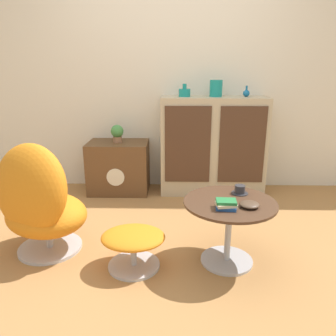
# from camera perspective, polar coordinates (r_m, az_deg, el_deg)

# --- Properties ---
(ground_plane) EXTENTS (12.00, 12.00, 0.00)m
(ground_plane) POSITION_cam_1_polar(r_m,az_deg,el_deg) (2.59, -0.03, -14.50)
(ground_plane) COLOR #A87542
(wall_back) EXTENTS (6.40, 0.06, 2.60)m
(wall_back) POSITION_cam_1_polar(r_m,az_deg,el_deg) (3.77, 0.55, 16.22)
(wall_back) COLOR silver
(wall_back) RESTS_ON ground_plane
(sideboard) EXTENTS (1.13, 0.41, 1.06)m
(sideboard) POSITION_cam_1_polar(r_m,az_deg,el_deg) (3.65, 7.76, 3.88)
(sideboard) COLOR tan
(sideboard) RESTS_ON ground_plane
(tv_console) EXTENTS (0.66, 0.46, 0.57)m
(tv_console) POSITION_cam_1_polar(r_m,az_deg,el_deg) (3.73, -8.55, 0.18)
(tv_console) COLOR brown
(tv_console) RESTS_ON ground_plane
(egg_chair) EXTENTS (0.82, 0.80, 0.88)m
(egg_chair) POSITION_cam_1_polar(r_m,az_deg,el_deg) (2.58, -21.57, -5.66)
(egg_chair) COLOR #B7B7BC
(egg_chair) RESTS_ON ground_plane
(ottoman) EXTENTS (0.45, 0.38, 0.28)m
(ottoman) POSITION_cam_1_polar(r_m,az_deg,el_deg) (2.35, -6.07, -12.64)
(ottoman) COLOR #B7B7BC
(ottoman) RESTS_ON ground_plane
(coffee_table) EXTENTS (0.64, 0.64, 0.47)m
(coffee_table) POSITION_cam_1_polar(r_m,az_deg,el_deg) (2.37, 10.56, -8.91)
(coffee_table) COLOR #B7B7BC
(coffee_table) RESTS_ON ground_plane
(vase_leftmost) EXTENTS (0.12, 0.12, 0.13)m
(vase_leftmost) POSITION_cam_1_polar(r_m,az_deg,el_deg) (3.55, 2.90, 13.04)
(vase_leftmost) COLOR teal
(vase_leftmost) RESTS_ON sideboard
(vase_inner_left) EXTENTS (0.13, 0.13, 0.17)m
(vase_inner_left) POSITION_cam_1_polar(r_m,az_deg,el_deg) (3.57, 8.35, 13.56)
(vase_inner_left) COLOR teal
(vase_inner_left) RESTS_ON sideboard
(vase_inner_right) EXTENTS (0.07, 0.07, 0.11)m
(vase_inner_right) POSITION_cam_1_polar(r_m,az_deg,el_deg) (3.63, 13.48, 12.57)
(vase_inner_right) COLOR #196699
(vase_inner_right) RESTS_ON sideboard
(potted_plant) EXTENTS (0.14, 0.14, 0.19)m
(potted_plant) POSITION_cam_1_polar(r_m,az_deg,el_deg) (3.64, -8.83, 6.09)
(potted_plant) COLOR #996B4C
(potted_plant) RESTS_ON tv_console
(teacup) EXTENTS (0.12, 0.12, 0.06)m
(teacup) POSITION_cam_1_polar(r_m,az_deg,el_deg) (2.45, 12.39, -3.79)
(teacup) COLOR #2D2D33
(teacup) RESTS_ON coffee_table
(book_stack) EXTENTS (0.14, 0.12, 0.06)m
(book_stack) POSITION_cam_1_polar(r_m,az_deg,el_deg) (2.18, 10.09, -6.28)
(book_stack) COLOR #1E478C
(book_stack) RESTS_ON coffee_table
(bowl) EXTENTS (0.13, 0.13, 0.04)m
(bowl) POSITION_cam_1_polar(r_m,az_deg,el_deg) (2.24, 13.99, -6.18)
(bowl) COLOR #4C3828
(bowl) RESTS_ON coffee_table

